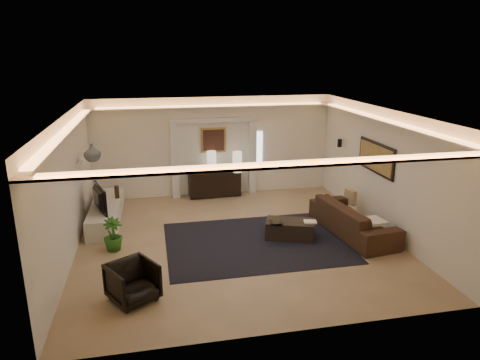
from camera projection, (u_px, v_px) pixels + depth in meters
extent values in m
plane|color=tan|center=(237.00, 240.00, 9.99)|extent=(7.00, 7.00, 0.00)
plane|color=white|center=(236.00, 113.00, 9.17)|extent=(7.00, 7.00, 0.00)
plane|color=white|center=(213.00, 147.00, 12.87)|extent=(7.00, 0.00, 7.00)
plane|color=white|center=(284.00, 246.00, 6.29)|extent=(7.00, 0.00, 7.00)
plane|color=white|center=(68.00, 189.00, 8.90)|extent=(0.00, 7.00, 7.00)
plane|color=white|center=(383.00, 171.00, 10.26)|extent=(0.00, 7.00, 7.00)
cube|color=silver|center=(236.00, 126.00, 9.25)|extent=(7.00, 7.00, 0.04)
cube|color=white|center=(258.00, 148.00, 13.14)|extent=(0.25, 0.03, 1.00)
cube|color=black|center=(256.00, 242.00, 9.88)|extent=(4.00, 3.00, 0.01)
cube|color=silver|center=(175.00, 161.00, 12.65)|extent=(0.22, 0.20, 2.20)
cube|color=silver|center=(252.00, 157.00, 13.09)|extent=(0.22, 0.20, 2.20)
cube|color=silver|center=(213.00, 120.00, 12.55)|extent=(2.52, 0.20, 0.12)
cube|color=tan|center=(213.00, 140.00, 12.78)|extent=(0.74, 0.04, 0.74)
cube|color=#4C2D1E|center=(214.00, 140.00, 12.76)|extent=(0.62, 0.02, 0.62)
cube|color=black|center=(376.00, 158.00, 10.46)|extent=(0.04, 1.64, 0.74)
cube|color=tan|center=(375.00, 158.00, 10.46)|extent=(0.02, 1.50, 0.62)
cylinder|color=black|center=(340.00, 143.00, 12.24)|extent=(0.12, 0.12, 0.22)
cube|color=silver|center=(80.00, 163.00, 10.17)|extent=(0.10, 0.55, 0.04)
cube|color=#2E2015|center=(215.00, 183.00, 12.92)|extent=(1.52, 0.53, 0.75)
cylinder|color=white|center=(212.00, 161.00, 12.72)|extent=(0.32, 0.32, 0.59)
cylinder|color=#FFEECC|center=(237.00, 161.00, 12.63)|extent=(0.30, 0.30, 0.60)
cube|color=silver|center=(106.00, 213.00, 11.05)|extent=(0.73, 2.71, 0.51)
imported|color=black|center=(96.00, 200.00, 10.37)|extent=(1.06, 0.46, 0.62)
cylinder|color=#412B1C|center=(117.00, 192.00, 11.34)|extent=(0.14, 0.14, 0.32)
imported|color=#415663|center=(92.00, 153.00, 10.19)|extent=(0.50, 0.50, 0.41)
imported|color=#245B17|center=(113.00, 235.00, 9.39)|extent=(0.56, 0.56, 0.73)
imported|color=#402B20|center=(353.00, 219.00, 10.25)|extent=(2.62, 1.30, 0.74)
cube|color=#FFF4C3|center=(371.00, 221.00, 9.62)|extent=(0.64, 0.54, 0.06)
cube|color=tan|center=(350.00, 197.00, 11.24)|extent=(0.18, 0.40, 0.38)
cube|color=black|center=(290.00, 229.00, 10.09)|extent=(1.23, 0.94, 0.41)
imported|color=#302418|center=(276.00, 223.00, 9.81)|extent=(0.37, 0.37, 0.08)
cube|color=#FFF2CA|center=(310.00, 222.00, 9.93)|extent=(0.32, 0.26, 0.03)
imported|color=black|center=(133.00, 282.00, 7.49)|extent=(1.02, 1.03, 0.69)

